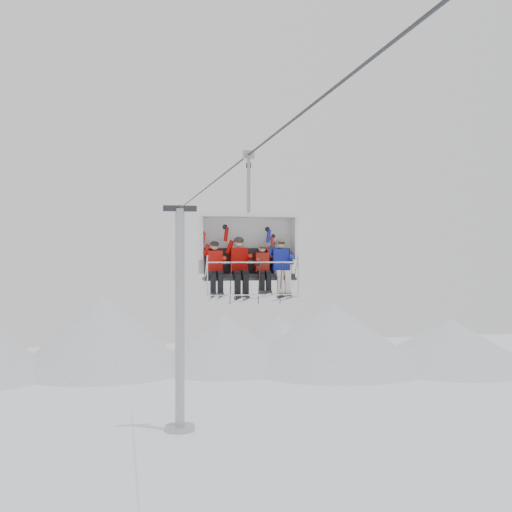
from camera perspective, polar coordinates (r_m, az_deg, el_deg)
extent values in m
cone|color=silver|center=(60.87, -13.40, -6.53)|extent=(16.00, 16.00, 7.00)
cone|color=silver|center=(60.72, -2.90, -7.49)|extent=(14.00, 14.00, 5.00)
cone|color=silver|center=(61.12, 6.77, -6.97)|extent=(18.00, 18.00, 6.00)
cone|color=silver|center=(63.81, 16.84, -7.36)|extent=(16.00, 16.00, 4.50)
cone|color=silver|center=(64.86, 1.97, -7.23)|extent=(12.00, 12.00, 4.50)
cylinder|color=#A1A4A8|center=(38.79, -6.78, -5.63)|extent=(0.56, 0.56, 13.30)
cylinder|color=#A1A4A8|center=(39.97, -6.78, -14.94)|extent=(1.80, 1.80, 0.30)
cube|color=#2C2C31|center=(38.70, -6.78, 4.22)|extent=(2.00, 0.35, 0.35)
cylinder|color=#2C2C31|center=(17.03, 0.00, 9.50)|extent=(0.06, 50.00, 0.06)
cube|color=black|center=(17.68, -0.60, -1.74)|extent=(2.44, 0.55, 0.10)
cube|color=black|center=(17.93, -0.76, -0.43)|extent=(2.44, 0.10, 0.71)
cube|color=#2C2C31|center=(17.69, -0.60, -2.04)|extent=(2.55, 0.60, 0.08)
cube|color=silver|center=(18.15, -0.90, 0.98)|extent=(2.71, 0.10, 1.62)
cube|color=silver|center=(17.79, -0.65, 3.60)|extent=(2.71, 0.90, 0.10)
cylinder|color=silver|center=(17.14, -0.23, -0.57)|extent=(2.48, 0.04, 0.04)
cylinder|color=silver|center=(17.10, -0.19, -3.48)|extent=(2.48, 0.04, 0.04)
cylinder|color=#93959B|center=(17.88, -0.66, 6.31)|extent=(0.10, 0.10, 1.69)
cube|color=#93959B|center=(17.99, -0.66, 8.99)|extent=(0.30, 0.18, 0.22)
cube|color=red|center=(17.55, -3.72, -0.51)|extent=(0.41, 0.27, 0.61)
sphere|color=tan|center=(17.51, -3.70, 0.90)|extent=(0.23, 0.23, 0.23)
cube|color=black|center=(17.12, -3.83, -2.46)|extent=(0.14, 0.15, 0.49)
cube|color=black|center=(17.15, -3.18, -2.45)|extent=(0.14, 0.15, 0.49)
cube|color=#A8ABB2|center=(17.04, -3.78, -3.76)|extent=(0.09, 1.69, 0.26)
cube|color=#A8ABB2|center=(17.07, -3.13, -3.76)|extent=(0.09, 1.69, 0.26)
cube|color=#AB0804|center=(17.66, -1.55, -0.36)|extent=(0.47, 0.31, 0.69)
sphere|color=tan|center=(17.62, -1.53, 1.22)|extent=(0.25, 0.25, 0.25)
cube|color=black|center=(17.23, -1.65, -2.55)|extent=(0.16, 0.15, 0.55)
cube|color=black|center=(17.27, -0.93, -2.54)|extent=(0.16, 0.15, 0.55)
cube|color=#A8ABB2|center=(17.15, -1.59, -3.96)|extent=(0.11, 1.69, 0.26)
cube|color=#A8ABB2|center=(17.19, -0.86, -3.95)|extent=(0.11, 1.69, 0.26)
cube|color=#A31F13|center=(17.79, 0.52, -0.59)|extent=(0.38, 0.25, 0.56)
sphere|color=tan|center=(17.75, 0.55, 0.68)|extent=(0.21, 0.21, 0.21)
cube|color=black|center=(17.36, 0.54, -2.35)|extent=(0.13, 0.15, 0.45)
cube|color=black|center=(17.40, 1.12, -2.35)|extent=(0.13, 0.15, 0.45)
cube|color=#A8ABB2|center=(17.28, 0.61, -3.58)|extent=(0.09, 1.69, 0.26)
cube|color=#A8ABB2|center=(17.32, 1.20, -3.57)|extent=(0.09, 1.69, 0.26)
cube|color=#1623A6|center=(17.91, 2.15, -0.41)|extent=(0.45, 0.30, 0.66)
sphere|color=tan|center=(17.87, 2.18, 1.09)|extent=(0.24, 0.24, 0.24)
cube|color=beige|center=(17.47, 2.16, -2.47)|extent=(0.15, 0.15, 0.53)
cube|color=beige|center=(17.53, 2.84, -2.47)|extent=(0.15, 0.15, 0.53)
cube|color=#A8ABB2|center=(17.40, 2.24, -3.82)|extent=(0.10, 1.69, 0.26)
cube|color=#A8ABB2|center=(17.45, 2.92, -3.81)|extent=(0.10, 1.69, 0.26)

